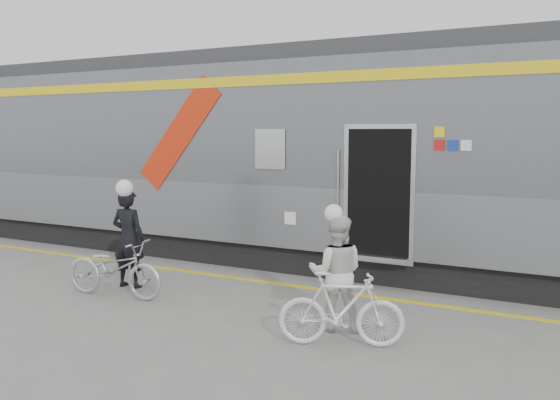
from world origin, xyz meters
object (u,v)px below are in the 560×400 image
Objects in this scene: man at (129,238)px; bicycle_right at (341,309)px; bicycle_left at (114,268)px; woman at (336,273)px.

man reaches higher than bicycle_right.
bicycle_left is (0.20, -0.55, -0.37)m from man.
woman is (3.63, 0.22, 0.30)m from bicycle_left.
bicycle_right is (4.13, -0.88, -0.36)m from man.
bicycle_left is 1.13× the size of bicycle_right.
woman is at bearing 7.00° from bicycle_right.
woman is (3.83, -0.33, -0.07)m from man.
woman is at bearing -92.70° from bicycle_left.
woman is at bearing 168.90° from man.
man is 0.69m from bicycle_left.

